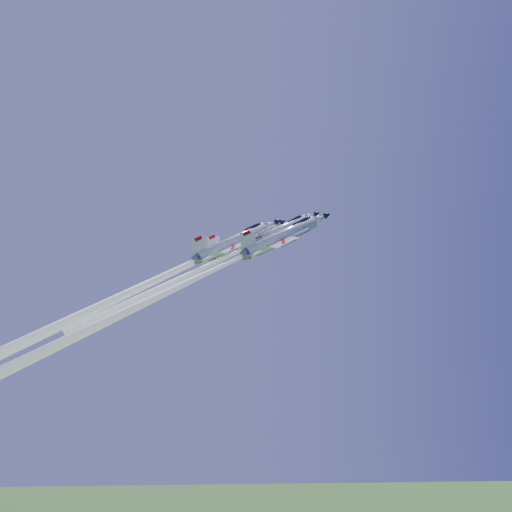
{
  "coord_description": "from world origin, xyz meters",
  "views": [
    {
      "loc": [
        -8.38,
        -102.57,
        54.54
      ],
      "look_at": [
        0.0,
        0.0,
        80.49
      ],
      "focal_mm": 40.0,
      "sensor_mm": 36.0,
      "label": 1
    }
  ],
  "objects": [
    {
      "name": "jet_lead",
      "position": [
        -8.75,
        -1.23,
        78.25
      ],
      "size": [
        38.32,
        15.99,
        33.23
      ],
      "rotation": [
        0.52,
        0.29,
        -1.26
      ],
      "color": "silver"
    },
    {
      "name": "jet_slot",
      "position": [
        -25.61,
        -5.3,
        70.73
      ],
      "size": [
        52.34,
        23.62,
        47.53
      ],
      "rotation": [
        0.52,
        0.29,
        -1.26
      ],
      "color": "silver"
    },
    {
      "name": "jet_left",
      "position": [
        -21.58,
        1.08,
        73.91
      ],
      "size": [
        48.53,
        21.71,
        43.59
      ],
      "rotation": [
        0.52,
        0.29,
        -1.26
      ],
      "color": "silver"
    },
    {
      "name": "jet_right",
      "position": [
        -13.18,
        -9.01,
        72.92
      ],
      "size": [
        46.56,
        20.01,
        41.09
      ],
      "rotation": [
        0.52,
        0.29,
        -1.26
      ],
      "color": "silver"
    }
  ]
}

